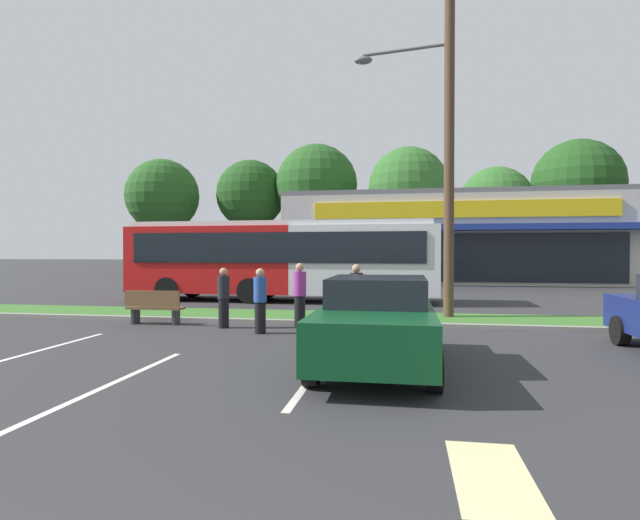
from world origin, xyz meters
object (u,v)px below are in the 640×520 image
at_px(bus_stop_bench, 154,306).
at_px(car_3, 377,321).
at_px(pedestrian_near_bench, 224,298).
at_px(utility_pole, 445,117).
at_px(city_bus, 281,258).
at_px(pedestrian_by_pole, 260,301).
at_px(car_0, 183,274).
at_px(pedestrian_far, 300,295).
at_px(pedestrian_mid, 356,297).

bearing_deg(bus_stop_bench, car_3, 147.15).
distance_m(bus_stop_bench, pedestrian_near_bench, 2.16).
height_order(utility_pole, city_bus, utility_pole).
distance_m(car_3, pedestrian_by_pole, 4.39).
bearing_deg(car_3, car_0, -145.87).
height_order(city_bus, pedestrian_by_pole, city_bus).
relative_size(utility_pole, car_3, 2.49).
xyz_separation_m(bus_stop_bench, pedestrian_near_bench, (2.13, -0.27, 0.30)).
bearing_deg(pedestrian_by_pole, pedestrian_far, -2.73).
xyz_separation_m(utility_pole, pedestrian_by_pole, (-4.68, -3.22, -5.17)).
height_order(bus_stop_bench, pedestrian_mid, pedestrian_mid).
distance_m(pedestrian_by_pole, pedestrian_far, 1.47).
xyz_separation_m(car_3, pedestrian_far, (-2.32, 4.42, 0.06)).
xyz_separation_m(bus_stop_bench, car_3, (6.40, -4.13, 0.30)).
height_order(utility_pole, pedestrian_near_bench, utility_pole).
distance_m(utility_pole, pedestrian_by_pole, 7.68).
height_order(car_3, pedestrian_near_bench, pedestrian_near_bench).
relative_size(utility_pole, car_0, 2.61).
relative_size(city_bus, pedestrian_near_bench, 7.96).
relative_size(utility_pole, pedestrian_far, 6.54).
xyz_separation_m(car_3, pedestrian_near_bench, (-4.28, 3.87, -0.00)).
distance_m(car_0, pedestrian_near_bench, 15.17).
bearing_deg(pedestrian_by_pole, city_bus, 37.77).
bearing_deg(pedestrian_mid, car_3, -179.17).
relative_size(utility_pole, pedestrian_by_pole, 6.97).
distance_m(city_bus, car_0, 9.35).
bearing_deg(car_0, car_3, 124.13).
bearing_deg(car_3, pedestrian_near_bench, -132.10).
bearing_deg(utility_pole, pedestrian_near_bench, -157.04).
bearing_deg(car_3, pedestrian_mid, -169.60).
distance_m(car_0, pedestrian_mid, 16.88).
relative_size(car_3, pedestrian_far, 2.63).
height_order(utility_pole, car_0, utility_pole).
height_order(city_bus, pedestrian_far, city_bus).
bearing_deg(pedestrian_by_pole, utility_pole, -28.13).
relative_size(pedestrian_near_bench, pedestrian_far, 0.93).
xyz_separation_m(utility_pole, city_bus, (-6.14, 4.77, -4.22)).
distance_m(utility_pole, car_3, 8.36).
bearing_deg(car_0, city_bus, 139.75).
distance_m(car_0, car_3, 20.71).
xyz_separation_m(city_bus, car_3, (4.53, -11.14, -0.96)).
relative_size(car_3, pedestrian_near_bench, 2.83).
xyz_separation_m(bus_stop_bench, car_0, (-5.22, 13.01, 0.29)).
relative_size(bus_stop_bench, pedestrian_near_bench, 1.00).
distance_m(pedestrian_near_bench, pedestrian_by_pole, 1.41).
height_order(bus_stop_bench, car_3, car_3).
distance_m(city_bus, pedestrian_mid, 7.93).
height_order(pedestrian_near_bench, pedestrian_far, pedestrian_far).
xyz_separation_m(pedestrian_near_bench, pedestrian_by_pole, (1.22, -0.72, 0.01)).
bearing_deg(city_bus, pedestrian_near_bench, -87.05).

